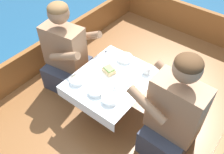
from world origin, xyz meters
name	(u,v)px	position (x,y,z in m)	size (l,w,h in m)	color
ground_plane	(108,130)	(0.00, 0.00, 0.00)	(60.00, 60.00, 0.00)	navy
boat_deck	(108,122)	(0.00, 0.00, 0.14)	(2.08, 3.58, 0.29)	brown
gunwale_port	(37,59)	(-1.01, 0.00, 0.46)	(0.06, 3.58, 0.35)	brown
bow_coaming	(191,20)	(0.00, 1.76, 0.49)	(1.96, 0.06, 0.40)	brown
cockpit_table	(112,83)	(0.00, 0.07, 0.67)	(0.63, 0.74, 0.43)	#B2B2B7
person_port	(66,55)	(-0.61, 0.09, 0.66)	(0.57, 0.51, 0.94)	#333847
person_starboard	(173,117)	(0.61, 0.06, 0.69)	(0.53, 0.45, 1.01)	#333847
plate_sandwich	(109,72)	(-0.07, 0.11, 0.72)	(0.21, 0.21, 0.01)	white
plate_bread	(130,80)	(0.14, 0.15, 0.72)	(0.16, 0.16, 0.01)	white
sandwich	(109,70)	(-0.07, 0.11, 0.75)	(0.13, 0.11, 0.05)	#E0BC7F
bowl_port_near	(110,99)	(0.14, -0.14, 0.74)	(0.13, 0.13, 0.04)	white
bowl_starboard_near	(96,90)	(0.00, -0.14, 0.74)	(0.14, 0.14, 0.04)	white
bowl_center_far	(125,58)	(-0.06, 0.35, 0.74)	(0.14, 0.14, 0.04)	white
bowl_port_far	(77,80)	(-0.21, -0.15, 0.74)	(0.13, 0.13, 0.04)	white
coffee_cup_port	(147,70)	(0.20, 0.32, 0.75)	(0.10, 0.07, 0.07)	white
coffee_cup_starboard	(113,86)	(0.08, -0.01, 0.75)	(0.09, 0.06, 0.06)	white
utensil_fork_port	(105,55)	(-0.26, 0.28, 0.72)	(0.09, 0.16, 0.00)	silver
utensil_spoon_port	(133,90)	(0.22, 0.06, 0.72)	(0.12, 0.14, 0.01)	silver
utensil_knife_starboard	(135,72)	(0.11, 0.26, 0.72)	(0.16, 0.07, 0.00)	silver
utensil_fork_starboard	(88,88)	(-0.09, -0.15, 0.72)	(0.17, 0.03, 0.00)	silver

